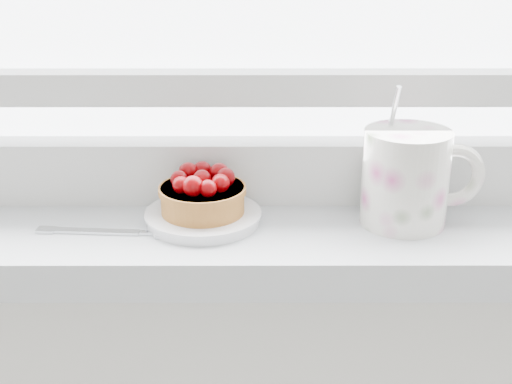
{
  "coord_description": "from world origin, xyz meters",
  "views": [
    {
      "loc": [
        -0.02,
        1.21,
        1.25
      ],
      "look_at": [
        -0.02,
        1.88,
        0.98
      ],
      "focal_mm": 50.0,
      "sensor_mm": 36.0,
      "label": 1
    }
  ],
  "objects_px": {
    "raspberry_tart": "(203,193)",
    "saucer": "(203,217)",
    "floral_mug": "(409,176)",
    "fork": "(124,232)"
  },
  "relations": [
    {
      "from": "raspberry_tart",
      "to": "fork",
      "type": "xyz_separation_m",
      "value": [
        -0.08,
        -0.03,
        -0.03
      ]
    },
    {
      "from": "raspberry_tart",
      "to": "fork",
      "type": "height_order",
      "value": "raspberry_tart"
    },
    {
      "from": "raspberry_tart",
      "to": "fork",
      "type": "distance_m",
      "value": 0.09
    },
    {
      "from": "raspberry_tart",
      "to": "fork",
      "type": "relative_size",
      "value": 0.5
    },
    {
      "from": "floral_mug",
      "to": "fork",
      "type": "relative_size",
      "value": 0.79
    },
    {
      "from": "floral_mug",
      "to": "fork",
      "type": "distance_m",
      "value": 0.3
    },
    {
      "from": "floral_mug",
      "to": "fork",
      "type": "height_order",
      "value": "floral_mug"
    },
    {
      "from": "floral_mug",
      "to": "saucer",
      "type": "bearing_deg",
      "value": 179.89
    },
    {
      "from": "raspberry_tart",
      "to": "saucer",
      "type": "bearing_deg",
      "value": -113.76
    },
    {
      "from": "saucer",
      "to": "raspberry_tart",
      "type": "bearing_deg",
      "value": 66.24
    }
  ]
}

